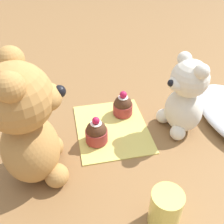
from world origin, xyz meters
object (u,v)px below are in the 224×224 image
(teddy_bear_tan, at_px, (27,125))
(juice_glass, at_px, (165,209))
(teddy_bear_cream, at_px, (185,98))
(cupcake_near_tan_bear, at_px, (96,132))
(cupcake_near_cream_bear, at_px, (123,106))

(teddy_bear_tan, distance_m, juice_glass, 0.30)
(teddy_bear_cream, xyz_separation_m, cupcake_near_tan_bear, (0.01, -0.22, -0.06))
(teddy_bear_cream, relative_size, juice_glass, 2.47)
(teddy_bear_cream, bearing_deg, teddy_bear_tan, -89.41)
(juice_glass, bearing_deg, cupcake_near_tan_bear, -159.38)
(cupcake_near_tan_bear, bearing_deg, teddy_bear_tan, -65.40)
(teddy_bear_cream, xyz_separation_m, juice_glass, (0.24, -0.13, -0.06))
(cupcake_near_cream_bear, distance_m, cupcake_near_tan_bear, 0.13)
(cupcake_near_tan_bear, relative_size, juice_glass, 0.89)
(cupcake_near_tan_bear, bearing_deg, juice_glass, 20.62)
(teddy_bear_cream, distance_m, cupcake_near_cream_bear, 0.17)
(teddy_bear_cream, bearing_deg, cupcake_near_tan_bear, -98.53)
(teddy_bear_cream, bearing_deg, cupcake_near_cream_bear, -132.62)
(cupcake_near_cream_bear, relative_size, cupcake_near_tan_bear, 0.99)
(teddy_bear_tan, xyz_separation_m, cupcake_near_cream_bear, (-0.16, 0.23, -0.11))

